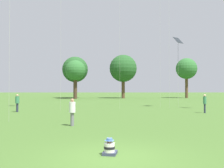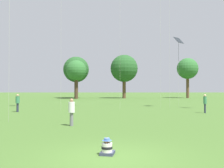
% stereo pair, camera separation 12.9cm
% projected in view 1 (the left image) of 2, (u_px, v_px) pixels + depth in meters
% --- Properties ---
extents(ground_plane, '(300.00, 300.00, 0.00)m').
position_uv_depth(ground_plane, '(115.00, 157.00, 8.38)').
color(ground_plane, '#426628').
extents(seated_toddler, '(0.53, 0.62, 0.57)m').
position_uv_depth(seated_toddler, '(110.00, 148.00, 8.71)').
color(seated_toddler, '#383D56').
rests_on(seated_toddler, ground).
extents(person_standing_0, '(0.44, 0.44, 1.69)m').
position_uv_depth(person_standing_0, '(17.00, 101.00, 24.82)').
color(person_standing_0, '#282D42').
rests_on(person_standing_0, ground).
extents(person_standing_1, '(0.35, 0.35, 1.70)m').
position_uv_depth(person_standing_1, '(205.00, 102.00, 23.76)').
color(person_standing_1, '#282D42').
rests_on(person_standing_1, ground).
extents(person_standing_2, '(0.48, 0.48, 1.62)m').
position_uv_depth(person_standing_2, '(72.00, 110.00, 15.51)').
color(person_standing_2, slate).
rests_on(person_standing_2, ground).
extents(kite_3, '(1.31, 1.27, 8.31)m').
position_uv_depth(kite_3, '(178.00, 42.00, 30.78)').
color(kite_3, '#1E2328').
rests_on(kite_3, ground).
extents(distant_tree_0, '(6.36, 6.36, 10.16)m').
position_uv_depth(distant_tree_0, '(123.00, 69.00, 61.14)').
color(distant_tree_0, brown).
rests_on(distant_tree_0, ground).
extents(distant_tree_1, '(6.20, 6.20, 10.00)m').
position_uv_depth(distant_tree_1, '(75.00, 70.00, 63.34)').
color(distant_tree_1, brown).
rests_on(distant_tree_1, ground).
extents(distant_tree_2, '(4.47, 4.47, 8.48)m').
position_uv_depth(distant_tree_2, '(75.00, 71.00, 57.18)').
color(distant_tree_2, '#473323').
rests_on(distant_tree_2, ground).
extents(distant_tree_3, '(5.00, 5.00, 9.54)m').
position_uv_depth(distant_tree_3, '(186.00, 69.00, 62.48)').
color(distant_tree_3, brown).
rests_on(distant_tree_3, ground).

